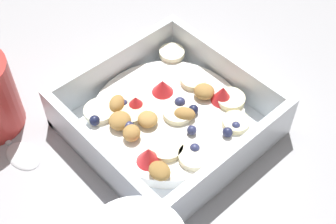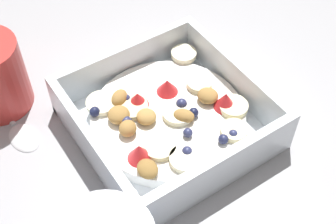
{
  "view_description": "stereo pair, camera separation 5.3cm",
  "coord_description": "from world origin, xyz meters",
  "views": [
    {
      "loc": [
        0.23,
        0.25,
        0.43
      ],
      "look_at": [
        -0.01,
        -0.01,
        0.03
      ],
      "focal_mm": 50.32,
      "sensor_mm": 36.0,
      "label": 1
    },
    {
      "loc": [
        0.19,
        0.28,
        0.43
      ],
      "look_at": [
        -0.01,
        -0.01,
        0.03
      ],
      "focal_mm": 50.32,
      "sensor_mm": 36.0,
      "label": 2
    }
  ],
  "objects": [
    {
      "name": "spoon",
      "position": [
        0.14,
        -0.11,
        0.0
      ],
      "size": [
        0.04,
        0.17,
        0.01
      ],
      "color": "silver",
      "rests_on": "ground"
    },
    {
      "name": "fruit_bowl",
      "position": [
        -0.01,
        -0.01,
        0.02
      ],
      "size": [
        0.2,
        0.2,
        0.06
      ],
      "color": "white",
      "rests_on": "ground"
    },
    {
      "name": "ground_plane",
      "position": [
        0.0,
        0.0,
        0.0
      ],
      "size": [
        2.4,
        2.4,
        0.0
      ],
      "primitive_type": "plane",
      "color": "#9E9EA3"
    }
  ]
}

